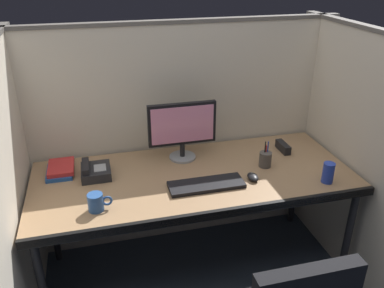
# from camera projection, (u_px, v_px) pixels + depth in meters

# --- Properties ---
(cubicle_partition_rear) EXTENTS (2.21, 0.06, 1.57)m
(cubicle_partition_rear) POSITION_uv_depth(u_px,v_px,m) (178.00, 137.00, 2.74)
(cubicle_partition_rear) COLOR beige
(cubicle_partition_rear) RESTS_ON ground
(cubicle_partition_left) EXTENTS (0.06, 1.41, 1.57)m
(cubicle_partition_left) POSITION_uv_depth(u_px,v_px,m) (12.00, 200.00, 2.05)
(cubicle_partition_left) COLOR beige
(cubicle_partition_left) RESTS_ON ground
(cubicle_partition_right) EXTENTS (0.06, 1.41, 1.57)m
(cubicle_partition_right) POSITION_uv_depth(u_px,v_px,m) (351.00, 156.00, 2.49)
(cubicle_partition_right) COLOR beige
(cubicle_partition_right) RESTS_ON ground
(desk) EXTENTS (1.90, 0.80, 0.74)m
(desk) POSITION_uv_depth(u_px,v_px,m) (195.00, 183.00, 2.39)
(desk) COLOR #997551
(desk) RESTS_ON ground
(monitor_center) EXTENTS (0.43, 0.17, 0.37)m
(monitor_center) POSITION_uv_depth(u_px,v_px,m) (182.00, 127.00, 2.48)
(monitor_center) COLOR gray
(monitor_center) RESTS_ON desk
(keyboard_main) EXTENTS (0.43, 0.15, 0.02)m
(keyboard_main) POSITION_uv_depth(u_px,v_px,m) (206.00, 185.00, 2.25)
(keyboard_main) COLOR black
(keyboard_main) RESTS_ON desk
(computer_mouse) EXTENTS (0.06, 0.10, 0.04)m
(computer_mouse) POSITION_uv_depth(u_px,v_px,m) (253.00, 177.00, 2.32)
(computer_mouse) COLOR black
(computer_mouse) RESTS_ON desk
(desk_phone) EXTENTS (0.17, 0.19, 0.09)m
(desk_phone) POSITION_uv_depth(u_px,v_px,m) (95.00, 171.00, 2.35)
(desk_phone) COLOR black
(desk_phone) RESTS_ON desk
(coffee_mug) EXTENTS (0.13, 0.08, 0.09)m
(coffee_mug) POSITION_uv_depth(u_px,v_px,m) (96.00, 202.00, 2.03)
(coffee_mug) COLOR #264C8C
(coffee_mug) RESTS_ON desk
(book_stack) EXTENTS (0.16, 0.22, 0.05)m
(book_stack) POSITION_uv_depth(u_px,v_px,m) (60.00, 169.00, 2.38)
(book_stack) COLOR #1E478C
(book_stack) RESTS_ON desk
(red_stapler) EXTENTS (0.04, 0.15, 0.06)m
(red_stapler) POSITION_uv_depth(u_px,v_px,m) (283.00, 147.00, 2.65)
(red_stapler) COLOR black
(red_stapler) RESTS_ON desk
(pen_cup) EXTENTS (0.08, 0.08, 0.17)m
(pen_cup) POSITION_uv_depth(u_px,v_px,m) (265.00, 159.00, 2.45)
(pen_cup) COLOR #4C4742
(pen_cup) RESTS_ON desk
(soda_can) EXTENTS (0.07, 0.07, 0.12)m
(soda_can) POSITION_uv_depth(u_px,v_px,m) (328.00, 173.00, 2.27)
(soda_can) COLOR #263FB2
(soda_can) RESTS_ON desk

